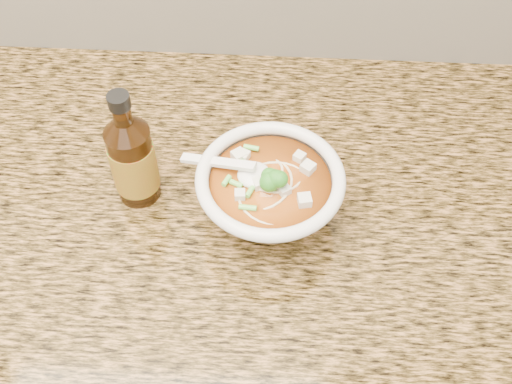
{
  "coord_description": "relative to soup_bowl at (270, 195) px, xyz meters",
  "views": [
    {
      "loc": [
        0.39,
        1.07,
        1.68
      ],
      "look_at": [
        0.36,
        1.62,
        0.95
      ],
      "focal_mm": 45.0,
      "sensor_mm": 36.0,
      "label": 1
    }
  ],
  "objects": [
    {
      "name": "hot_sauce_bottle",
      "position": [
        -0.2,
        0.03,
        0.03
      ],
      "size": [
        0.09,
        0.09,
        0.2
      ],
      "rotation": [
        0.0,
        0.0,
        -0.43
      ],
      "color": "#3D1F08",
      "rests_on": "counter_slab"
    },
    {
      "name": "counter_slab",
      "position": [
        -0.38,
        0.05,
        -0.07
      ],
      "size": [
        4.0,
        0.68,
        0.04
      ],
      "primitive_type": "cube",
      "color": "#A9723E",
      "rests_on": "cabinet"
    },
    {
      "name": "cabinet",
      "position": [
        -0.38,
        0.05,
        -0.52
      ],
      "size": [
        4.0,
        0.65,
        0.86
      ],
      "primitive_type": "cube",
      "color": "#35190F",
      "rests_on": "ground"
    },
    {
      "name": "soup_bowl",
      "position": [
        0.0,
        0.0,
        0.0
      ],
      "size": [
        0.24,
        0.21,
        0.12
      ],
      "rotation": [
        0.0,
        0.0,
        0.08
      ],
      "color": "white",
      "rests_on": "counter_slab"
    }
  ]
}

